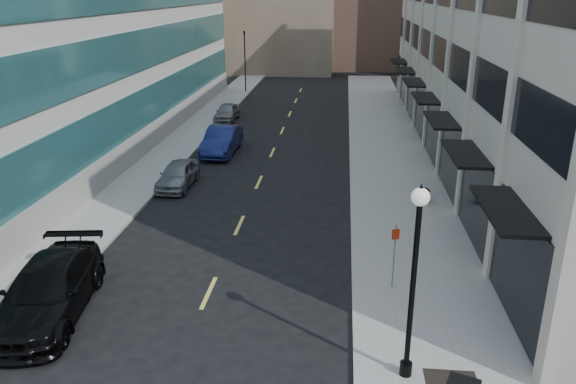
% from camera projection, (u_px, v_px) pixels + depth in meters
% --- Properties ---
extents(sidewalk_right, '(5.00, 80.00, 0.15)m').
position_uv_depth(sidewalk_right, '(397.00, 185.00, 30.16)').
color(sidewalk_right, gray).
rests_on(sidewalk_right, ground).
extents(sidewalk_left, '(3.00, 80.00, 0.15)m').
position_uv_depth(sidewalk_left, '(144.00, 177.00, 31.45)').
color(sidewalk_left, gray).
rests_on(sidewalk_left, ground).
extents(building_right, '(15.30, 46.50, 18.25)m').
position_uv_depth(building_right, '(560.00, 7.00, 32.79)').
color(building_right, '#B8AC9B').
rests_on(building_right, ground).
extents(grate_far, '(1.40, 1.00, 0.01)m').
position_uv_depth(grate_far, '(452.00, 382.00, 14.97)').
color(grate_far, black).
rests_on(grate_far, sidewalk_right).
extents(road_centerline, '(0.15, 68.20, 0.01)m').
position_uv_depth(road_centerline, '(250.00, 201.00, 28.06)').
color(road_centerline, '#D8CC4C').
rests_on(road_centerline, ground).
extents(traffic_signal, '(0.66, 0.66, 6.98)m').
position_uv_depth(traffic_signal, '(244.00, 35.00, 55.62)').
color(traffic_signal, black).
rests_on(traffic_signal, ground).
extents(car_black_pickup, '(3.22, 6.27, 1.74)m').
position_uv_depth(car_black_pickup, '(48.00, 291.00, 18.06)').
color(car_black_pickup, black).
rests_on(car_black_pickup, ground).
extents(car_silver_sedan, '(1.68, 4.07, 1.38)m').
position_uv_depth(car_silver_sedan, '(178.00, 175.00, 29.93)').
color(car_silver_sedan, gray).
rests_on(car_silver_sedan, ground).
extents(car_blue_sedan, '(1.92, 5.21, 1.70)m').
position_uv_depth(car_blue_sedan, '(222.00, 141.00, 35.98)').
color(car_blue_sedan, navy).
rests_on(car_blue_sedan, ground).
extents(car_grey_sedan, '(1.66, 4.04, 1.37)m').
position_uv_depth(car_grey_sedan, '(227.00, 112.00, 45.11)').
color(car_grey_sedan, gray).
rests_on(car_grey_sedan, ground).
extents(lamppost, '(0.46, 0.46, 5.51)m').
position_uv_depth(lamppost, '(414.00, 268.00, 14.16)').
color(lamppost, black).
rests_on(lamppost, sidewalk_right).
extents(sign_post, '(0.27, 0.13, 2.36)m').
position_uv_depth(sign_post, '(395.00, 247.00, 19.25)').
color(sign_post, slate).
rests_on(sign_post, sidewalk_right).
extents(urn_planter, '(0.52, 0.52, 0.72)m').
position_uv_depth(urn_planter, '(425.00, 193.00, 27.49)').
color(urn_planter, black).
rests_on(urn_planter, sidewalk_right).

